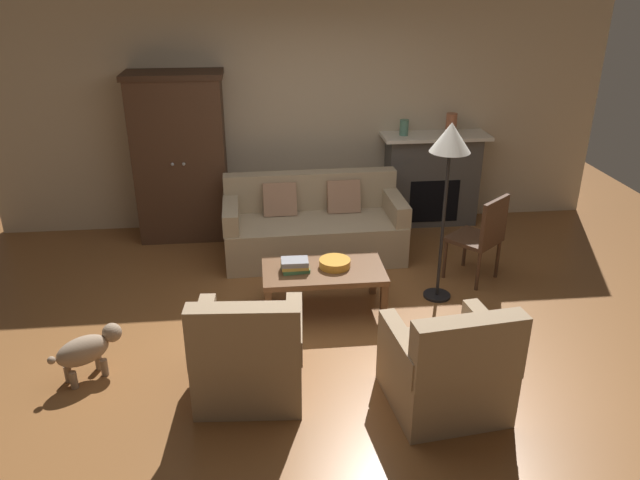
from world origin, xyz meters
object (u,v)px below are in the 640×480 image
fireplace (431,179)px  coffee_table (324,274)px  fruit_bowl (335,263)px  mantel_vase_jade (404,127)px  armoire (181,157)px  floor_lamp (450,148)px  book_stack (295,265)px  mantel_vase_terracotta (451,124)px  armchair_near_left (249,356)px  dog (87,350)px  armchair_near_right (447,370)px  side_chair_wooden (482,234)px  couch (314,227)px

fireplace → coffee_table: fireplace is taller
fruit_bowl → mantel_vase_jade: size_ratio=1.57×
armoire → floor_lamp: armoire is taller
book_stack → mantel_vase_terracotta: (1.98, 1.97, 0.77)m
armchair_near_left → dog: bearing=165.4°
floor_lamp → armchair_near_left: bearing=-144.8°
mantel_vase_jade → mantel_vase_terracotta: size_ratio=0.75×
fireplace → mantel_vase_terracotta: size_ratio=5.23×
armoire → armchair_near_right: size_ratio=2.15×
armoire → floor_lamp: size_ratio=1.12×
mantel_vase_terracotta → side_chair_wooden: bearing=-93.7°
book_stack → floor_lamp: 1.70m
mantel_vase_jade → dog: mantel_vase_jade is taller
book_stack → armchair_near_left: bearing=-110.2°
fireplace → armoire: armoire is taller
fireplace → armchair_near_left: fireplace is taller
side_chair_wooden → fireplace: bearing=92.9°
armchair_near_left → side_chair_wooden: 2.78m
fruit_bowl → armchair_near_left: armchair_near_left is taller
fireplace → floor_lamp: 2.10m
fruit_bowl → book_stack: (-0.36, -0.04, 0.02)m
couch → book_stack: (-0.28, -1.21, 0.16)m
fireplace → mantel_vase_jade: (-0.38, -0.02, 0.64)m
couch → fruit_bowl: (0.08, -1.17, 0.14)m
fruit_bowl → floor_lamp: 1.43m
fruit_bowl → armchair_near_right: 1.61m
mantel_vase_jade → book_stack: bearing=-125.8°
mantel_vase_jade → coffee_table: bearing=-120.6°
coffee_table → book_stack: (-0.26, -0.01, 0.11)m
book_stack → mantel_vase_jade: (1.42, 1.97, 0.74)m
armoire → mantel_vase_jade: (2.57, 0.06, 0.26)m
mantel_vase_jade → dog: (-3.06, -2.78, -0.97)m
mantel_vase_terracotta → floor_lamp: (-0.60, -1.83, 0.23)m
coffee_table → fruit_bowl: 0.14m
book_stack → floor_lamp: floor_lamp is taller
dog → couch: bearing=46.4°
coffee_table → mantel_vase_terracotta: 2.75m
mantel_vase_terracotta → floor_lamp: 1.95m
coffee_table → dog: size_ratio=2.23×
armchair_near_right → mantel_vase_jade: bearing=82.6°
coffee_table → side_chair_wooden: 1.68m
fireplace → coffee_table: (-1.54, -1.98, -0.20)m
floor_lamp → dog: (-3.02, -0.94, -1.22)m
couch → armchair_near_right: bearing=-75.4°
couch → mantel_vase_terracotta: mantel_vase_terracotta is taller
armchair_near_right → side_chair_wooden: (0.90, 1.86, 0.20)m
mantel_vase_terracotta → side_chair_wooden: size_ratio=0.27×
coffee_table → armchair_near_left: size_ratio=1.25×
mantel_vase_jade → floor_lamp: floor_lamp is taller
side_chair_wooden → floor_lamp: 1.12m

